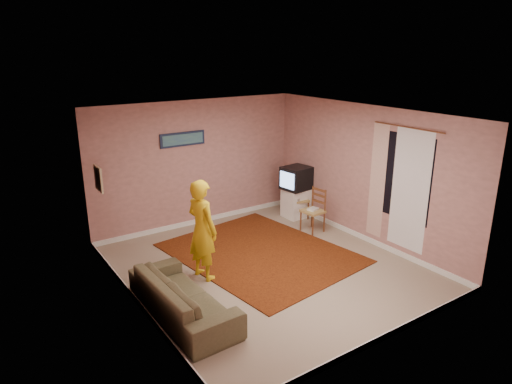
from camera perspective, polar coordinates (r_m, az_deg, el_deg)
ground at (r=7.87m, az=1.33°, el=-9.41°), size 5.00×5.00×0.00m
wall_back at (r=9.44m, az=-7.43°, el=3.52°), size 4.50×0.02×2.60m
wall_front at (r=5.66m, az=16.32°, el=-6.86°), size 4.50×0.02×2.60m
wall_left at (r=6.41m, az=-15.26°, el=-3.85°), size 0.02×5.00×2.60m
wall_right at (r=8.82m, az=13.42°, el=2.17°), size 0.02×5.00×2.60m
ceiling at (r=7.08m, az=1.48°, el=9.68°), size 4.50×5.00×0.02m
baseboard_back at (r=9.81m, az=-7.12°, el=-3.59°), size 4.50×0.02×0.10m
baseboard_front at (r=6.28m, az=15.23°, el=-17.28°), size 4.50×0.02×0.10m
baseboard_left at (r=6.96m, az=-14.34°, el=-13.46°), size 0.02×5.00×0.10m
baseboard_right at (r=9.21m, az=12.83°, el=-5.35°), size 0.02×5.00×0.10m
window at (r=8.22m, az=18.04°, el=1.74°), size 0.01×1.10×1.50m
curtain_sheer at (r=8.18m, az=18.66°, el=0.13°), size 0.01×0.75×2.10m
curtain_floral at (r=8.58m, az=14.94°, el=1.28°), size 0.01×0.35×2.10m
curtain_rod at (r=8.00m, az=18.43°, el=7.69°), size 0.02×1.40×0.02m
picture_back at (r=9.17m, az=-9.15°, el=6.54°), size 0.95×0.04×0.28m
picture_left at (r=7.81m, az=-19.08°, el=1.58°), size 0.04×0.38×0.42m
area_rug at (r=8.37m, az=0.56°, el=-7.60°), size 2.98×3.54×0.02m
tv_cabinet at (r=10.05m, az=5.00°, el=-1.35°), size 0.50×0.46×0.64m
crt_tv at (r=9.87m, az=5.06°, el=1.75°), size 0.63×0.58×0.49m
chair_a at (r=9.92m, az=5.37°, el=-0.37°), size 0.48×0.47×0.47m
dvd_player at (r=9.94m, az=5.36°, el=-0.68°), size 0.38×0.31×0.06m
blue_throw at (r=10.01m, az=4.71°, el=0.82°), size 0.40×0.05×0.42m
chair_b at (r=9.22m, az=7.14°, el=-1.75°), size 0.41×0.43×0.48m
game_console at (r=9.24m, az=7.12°, el=-2.14°), size 0.24×0.20×0.04m
sofa at (r=6.54m, az=-9.13°, el=-12.80°), size 0.85×2.03×0.59m
person at (r=7.28m, az=-6.74°, el=-4.70°), size 0.51×0.67×1.65m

